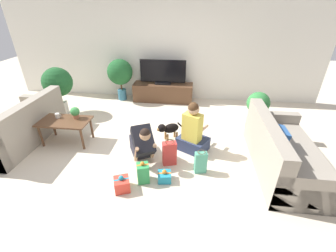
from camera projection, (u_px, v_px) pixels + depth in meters
ground_plane at (142, 147)px, 4.26m from camera, size 16.00×16.00×0.00m
wall_back at (161, 50)px, 5.91m from camera, size 8.40×0.06×2.60m
sofa_left at (20, 128)px, 4.32m from camera, size 0.92×1.90×0.83m
sofa_right at (282, 153)px, 3.61m from camera, size 0.92×1.90×0.83m
coffee_table at (65, 123)px, 4.24m from camera, size 0.93×0.53×0.47m
tv_console at (163, 92)px, 6.15m from camera, size 1.60×0.48×0.48m
tv at (163, 73)px, 5.89m from camera, size 1.20×0.20×0.64m
potted_plant_back_left at (120, 73)px, 5.98m from camera, size 0.67×0.67×1.11m
potted_plant_corner_left at (58, 83)px, 5.21m from camera, size 0.67×0.67×1.12m
potted_plant_corner_right at (257, 108)px, 4.66m from camera, size 0.46×0.46×0.82m
person_kneeling at (142, 143)px, 3.81m from camera, size 0.61×0.81×0.75m
person_sitting at (193, 133)px, 4.03m from camera, size 0.65×0.62×0.96m
dog at (169, 129)px, 4.37m from camera, size 0.47×0.34×0.38m
gift_box_a at (122, 184)px, 3.26m from camera, size 0.28×0.29×0.25m
gift_box_b at (164, 176)px, 3.44m from camera, size 0.23×0.23×0.20m
gift_box_c at (143, 173)px, 3.39m from camera, size 0.22×0.22×0.37m
gift_bag_a at (201, 162)px, 3.56m from camera, size 0.21×0.15×0.39m
gift_bag_b at (169, 153)px, 3.73m from camera, size 0.25×0.18×0.45m
mug at (58, 116)px, 4.29m from camera, size 0.12×0.08×0.09m
tabletop_plant at (75, 112)px, 4.24m from camera, size 0.17×0.17×0.22m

